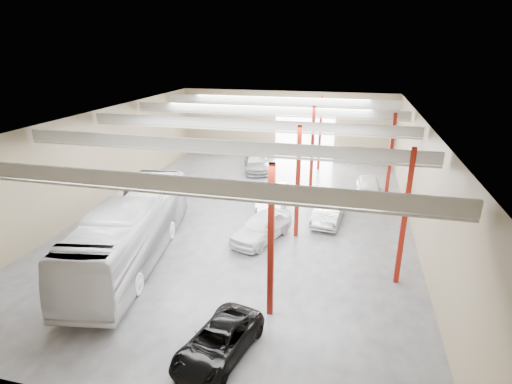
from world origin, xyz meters
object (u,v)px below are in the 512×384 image
at_px(black_sedan, 218,342).
at_px(car_row_a, 262,227).
at_px(car_right_near, 329,209).
at_px(car_row_b, 273,197).
at_px(coach_bus, 132,229).
at_px(car_row_c, 257,162).
at_px(car_right_far, 368,188).

height_order(black_sedan, car_row_a, car_row_a).
bearing_deg(car_row_a, car_right_near, 65.31).
bearing_deg(black_sedan, car_row_b, 107.07).
xyz_separation_m(coach_bus, car_right_near, (10.23, 7.81, -0.99)).
bearing_deg(car_row_c, car_row_b, -86.46).
bearing_deg(black_sedan, coach_bus, 152.58).
xyz_separation_m(coach_bus, black_sedan, (7.01, -6.06, -1.18)).
xyz_separation_m(black_sedan, car_row_b, (-0.97, 15.20, 0.21)).
distance_m(car_right_near, car_right_far, 5.85).
bearing_deg(car_row_b, car_right_near, -20.27).
relative_size(car_row_a, car_right_near, 0.99).
height_order(coach_bus, car_row_a, coach_bus).
bearing_deg(black_sedan, car_right_far, 86.24).
xyz_separation_m(car_row_a, car_right_far, (6.50, 9.07, -0.04)).
relative_size(car_row_b, car_right_far, 1.08).
height_order(car_row_a, car_row_c, car_row_a).
xyz_separation_m(car_row_c, car_right_far, (10.24, -5.07, -0.02)).
bearing_deg(car_row_a, car_row_c, 124.81).
bearing_deg(car_row_b, car_right_far, 26.78).
height_order(coach_bus, black_sedan, coach_bus).
xyz_separation_m(coach_bus, car_right_far, (12.90, 13.01, -1.01)).
xyz_separation_m(black_sedan, car_right_far, (5.90, 19.07, 0.17)).
relative_size(coach_bus, car_row_a, 2.63).
xyz_separation_m(coach_bus, car_row_a, (6.41, 3.94, -0.96)).
bearing_deg(car_row_b, car_row_c, 108.09).
bearing_deg(car_right_near, black_sedan, -97.42).
height_order(car_row_b, car_right_near, car_row_b).
height_order(coach_bus, car_row_c, coach_bus).
bearing_deg(car_row_a, black_sedan, -66.61).
distance_m(car_row_a, car_row_b, 5.21).
bearing_deg(car_row_c, coach_bus, -115.54).
bearing_deg(car_right_far, car_row_c, 153.90).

